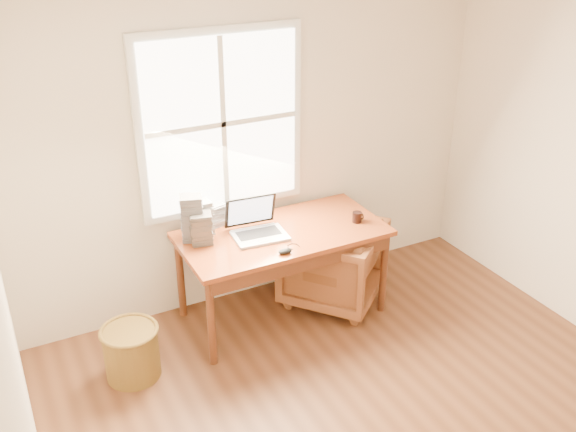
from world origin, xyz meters
The scene contains 11 objects.
room_shell centered at (-0.02, 0.16, 1.32)m, with size 4.04×4.54×2.64m.
desk centered at (0.00, 1.80, 0.73)m, with size 1.60×0.80×0.04m, color brown.
armchair centered at (0.46, 1.80, 0.35)m, with size 0.74×0.76×0.69m, color brown.
wicker_stool centered at (-1.29, 1.60, 0.19)m, with size 0.38×0.38×0.38m, color brown.
laptop centered at (-0.19, 1.79, 0.89)m, with size 0.38×0.40×0.29m, color silver, non-canonical shape.
mouse centered at (-0.14, 1.49, 0.77)m, with size 0.10×0.06×0.03m, color black.
coffee_mug centered at (0.60, 1.68, 0.79)m, with size 0.08×0.08×0.09m, color black.
cd_stack_a centered at (-0.55, 2.05, 0.89)m, with size 0.14×0.12×0.27m, color silver.
cd_stack_b centered at (-0.62, 1.92, 0.87)m, with size 0.16×0.14×0.24m, color black.
cd_stack_c centered at (-0.65, 2.00, 0.93)m, with size 0.16×0.14×0.36m, color #8F919B.
cd_stack_d centered at (-0.42, 2.15, 0.84)m, with size 0.15×0.13×0.18m, color silver.
Camera 1 is at (-1.96, -2.12, 3.06)m, focal length 40.00 mm.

